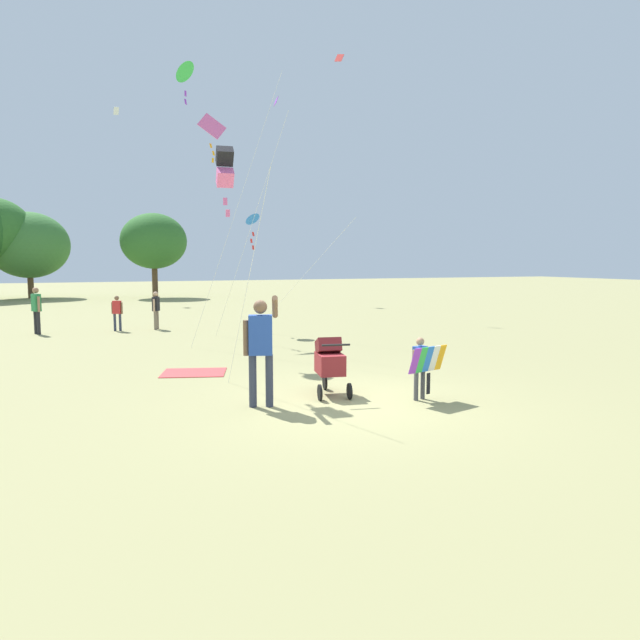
{
  "coord_description": "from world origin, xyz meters",
  "views": [
    {
      "loc": [
        -3.9,
        -8.46,
        2.37
      ],
      "look_at": [
        -0.09,
        1.06,
        1.3
      ],
      "focal_mm": 31.99,
      "sensor_mm": 36.0,
      "label": 1
    }
  ],
  "objects": [
    {
      "name": "ground_plane",
      "position": [
        0.0,
        0.0,
        0.0
      ],
      "size": [
        120.0,
        120.0,
        0.0
      ],
      "primitive_type": "plane",
      "color": "#938E5B"
    },
    {
      "name": "child_with_butterfly_kite",
      "position": [
        1.24,
        -0.25,
        0.65
      ],
      "size": [
        0.79,
        0.45,
        1.07
      ],
      "color": "#4C4C51",
      "rests_on": "ground"
    },
    {
      "name": "person_adult_flyer",
      "position": [
        -1.41,
        0.34,
        1.05
      ],
      "size": [
        0.66,
        0.52,
        1.82
      ],
      "color": "#33384C",
      "rests_on": "ground"
    },
    {
      "name": "stroller",
      "position": [
        -0.05,
        0.7,
        0.61
      ],
      "size": [
        0.64,
        1.12,
        1.03
      ],
      "color": "black",
      "rests_on": "ground"
    },
    {
      "name": "kite_adult_black",
      "position": [
        -1.49,
        2.37,
        4.11
      ],
      "size": [
        0.51,
        2.1,
        4.52
      ],
      "color": "black",
      "rests_on": "ground"
    },
    {
      "name": "kite_orange_delta",
      "position": [
        1.09,
        9.86,
        3.66
      ],
      "size": [
        2.38,
        3.91,
        3.93
      ],
      "color": "blue",
      "rests_on": "ground"
    },
    {
      "name": "kite_green_novelty",
      "position": [
        -0.26,
        9.29,
        6.17
      ],
      "size": [
        1.83,
        3.48,
        6.89
      ],
      "color": "pink",
      "rests_on": "ground"
    },
    {
      "name": "kite_blue_high",
      "position": [
        -1.42,
        7.11,
        7.14
      ],
      "size": [
        2.54,
        1.9,
        7.52
      ],
      "color": "green",
      "rests_on": "ground"
    },
    {
      "name": "distant_kites_cluster",
      "position": [
        -2.58,
        24.7,
        11.84
      ],
      "size": [
        23.18,
        14.05,
        5.64
      ],
      "color": "white"
    },
    {
      "name": "person_red_shirt",
      "position": [
        -3.15,
        11.85,
        0.71
      ],
      "size": [
        0.36,
        0.25,
        1.2
      ],
      "color": "#33384C",
      "rests_on": "ground"
    },
    {
      "name": "person_sitting_far",
      "position": [
        -5.6,
        11.96,
        0.9
      ],
      "size": [
        0.32,
        0.45,
        1.52
      ],
      "color": "#232328",
      "rests_on": "ground"
    },
    {
      "name": "person_couple_left",
      "position": [
        -1.88,
        11.85,
        0.77
      ],
      "size": [
        0.28,
        0.38,
        1.31
      ],
      "color": "#7F705B",
      "rests_on": "ground"
    },
    {
      "name": "picnic_blanket",
      "position": [
        -1.97,
        3.57,
        0.01
      ],
      "size": [
        1.53,
        1.32,
        0.02
      ],
      "primitive_type": "cube",
      "rotation": [
        0.0,
        0.0,
        -0.29
      ],
      "color": "#CC3D3D",
      "rests_on": "ground"
    }
  ]
}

